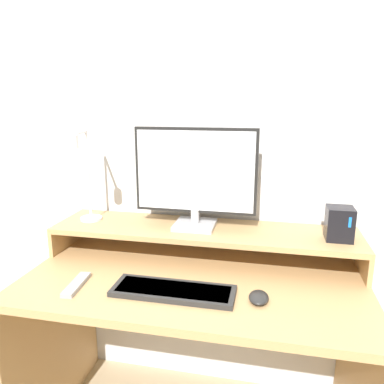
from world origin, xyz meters
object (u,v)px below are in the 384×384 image
router_dock (339,224)px  remote_control (77,285)px  desk_lamp (84,180)px  mouse (259,297)px  monitor (195,176)px  keyboard (173,291)px

router_dock → remote_control: size_ratio=0.74×
desk_lamp → remote_control: desk_lamp is taller
mouse → router_dock: bearing=47.0°
router_dock → remote_control: router_dock is taller
monitor → remote_control: size_ratio=2.91×
monitor → keyboard: 0.49m
monitor → remote_control: 0.62m
keyboard → remote_control: bearing=-175.7°
monitor → mouse: 0.56m
monitor → mouse: (0.29, -0.34, -0.34)m
monitor → router_dock: bearing=-3.2°
mouse → remote_control: bearing=-176.7°
monitor → mouse: monitor is taller
monitor → mouse: size_ratio=5.33×
desk_lamp → remote_control: (0.10, -0.30, -0.32)m
desk_lamp → keyboard: 0.62m
mouse → remote_control: (-0.65, -0.04, -0.01)m
router_dock → mouse: bearing=-133.0°
desk_lamp → keyboard: bearing=-31.0°
desk_lamp → keyboard: (0.46, -0.28, -0.32)m
mouse → remote_control: size_ratio=0.55×
monitor → mouse: bearing=-49.7°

